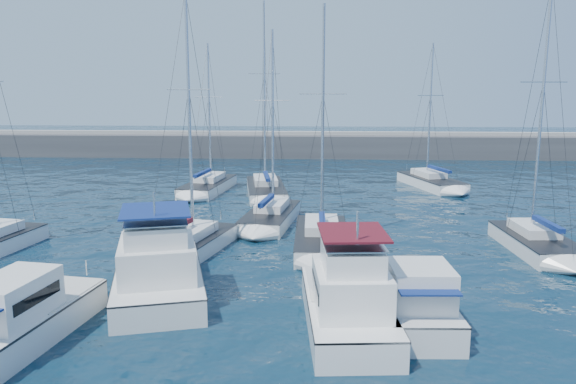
{
  "coord_description": "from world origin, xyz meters",
  "views": [
    {
      "loc": [
        2.77,
        -24.95,
        9.64
      ],
      "look_at": [
        0.91,
        9.88,
        3.0
      ],
      "focal_mm": 35.0,
      "sensor_mm": 36.0,
      "label": 1
    }
  ],
  "objects_px": {
    "sailboat_mid_d": "(322,239)",
    "motor_yacht_port_inner": "(158,272)",
    "sailboat_mid_e": "(536,242)",
    "motor_yacht_stbd_inner": "(348,303)",
    "sailboat_back_b": "(266,189)",
    "sailboat_mid_c": "(271,217)",
    "sailboat_mid_b": "(187,245)",
    "motor_yacht_stbd_outer": "(416,307)",
    "motor_yacht_port_outer": "(26,318)",
    "sailboat_back_c": "(431,182)",
    "sailboat_back_a": "(208,186)"
  },
  "relations": [
    {
      "from": "motor_yacht_stbd_inner",
      "to": "sailboat_mid_d",
      "type": "height_order",
      "value": "sailboat_mid_d"
    },
    {
      "from": "motor_yacht_port_inner",
      "to": "sailboat_mid_e",
      "type": "xyz_separation_m",
      "value": [
        20.3,
        8.21,
        -0.59
      ]
    },
    {
      "from": "motor_yacht_stbd_inner",
      "to": "sailboat_mid_e",
      "type": "xyz_separation_m",
      "value": [
        11.68,
        11.6,
        -0.59
      ]
    },
    {
      "from": "sailboat_mid_c",
      "to": "sailboat_back_b",
      "type": "xyz_separation_m",
      "value": [
        -1.35,
        10.63,
        0.02
      ]
    },
    {
      "from": "sailboat_back_b",
      "to": "sailboat_back_c",
      "type": "height_order",
      "value": "sailboat_back_b"
    },
    {
      "from": "sailboat_mid_e",
      "to": "sailboat_mid_b",
      "type": "bearing_deg",
      "value": -178.66
    },
    {
      "from": "motor_yacht_stbd_outer",
      "to": "sailboat_mid_d",
      "type": "bearing_deg",
      "value": 105.37
    },
    {
      "from": "motor_yacht_stbd_outer",
      "to": "sailboat_mid_e",
      "type": "relative_size",
      "value": 0.36
    },
    {
      "from": "motor_yacht_port_inner",
      "to": "motor_yacht_stbd_inner",
      "type": "height_order",
      "value": "same"
    },
    {
      "from": "motor_yacht_stbd_outer",
      "to": "sailboat_mid_e",
      "type": "height_order",
      "value": "sailboat_mid_e"
    },
    {
      "from": "motor_yacht_port_inner",
      "to": "motor_yacht_stbd_outer",
      "type": "bearing_deg",
      "value": -31.06
    },
    {
      "from": "sailboat_back_a",
      "to": "sailboat_back_b",
      "type": "height_order",
      "value": "sailboat_back_b"
    },
    {
      "from": "motor_yacht_port_inner",
      "to": "sailboat_mid_d",
      "type": "xyz_separation_m",
      "value": [
        7.64,
        8.37,
        -0.62
      ]
    },
    {
      "from": "motor_yacht_port_inner",
      "to": "sailboat_back_a",
      "type": "relative_size",
      "value": 0.72
    },
    {
      "from": "motor_yacht_port_inner",
      "to": "sailboat_back_c",
      "type": "height_order",
      "value": "sailboat_back_c"
    },
    {
      "from": "sailboat_mid_d",
      "to": "motor_yacht_port_inner",
      "type": "bearing_deg",
      "value": -132.91
    },
    {
      "from": "sailboat_mid_d",
      "to": "sailboat_back_c",
      "type": "relative_size",
      "value": 1.05
    },
    {
      "from": "motor_yacht_stbd_outer",
      "to": "sailboat_mid_b",
      "type": "xyz_separation_m",
      "value": [
        -11.5,
        9.59,
        -0.42
      ]
    },
    {
      "from": "sailboat_mid_c",
      "to": "sailboat_back_a",
      "type": "bearing_deg",
      "value": 127.2
    },
    {
      "from": "motor_yacht_stbd_inner",
      "to": "sailboat_back_c",
      "type": "xyz_separation_m",
      "value": [
        9.66,
        32.81,
        -0.63
      ]
    },
    {
      "from": "sailboat_back_b",
      "to": "sailboat_mid_c",
      "type": "bearing_deg",
      "value": -91.4
    },
    {
      "from": "sailboat_mid_b",
      "to": "sailboat_mid_d",
      "type": "distance_m",
      "value": 8.01
    },
    {
      "from": "motor_yacht_port_inner",
      "to": "sailboat_mid_d",
      "type": "bearing_deg",
      "value": 31.99
    },
    {
      "from": "sailboat_mid_b",
      "to": "sailboat_mid_e",
      "type": "bearing_deg",
      "value": 18.52
    },
    {
      "from": "sailboat_back_a",
      "to": "sailboat_mid_c",
      "type": "bearing_deg",
      "value": -53.19
    },
    {
      "from": "sailboat_mid_b",
      "to": "sailboat_mid_e",
      "type": "height_order",
      "value": "sailboat_mid_e"
    },
    {
      "from": "sailboat_back_a",
      "to": "sailboat_back_b",
      "type": "xyz_separation_m",
      "value": [
        5.45,
        -1.35,
        0.03
      ]
    },
    {
      "from": "sailboat_mid_b",
      "to": "sailboat_back_b",
      "type": "xyz_separation_m",
      "value": [
        2.87,
        18.16,
        0.01
      ]
    },
    {
      "from": "motor_yacht_stbd_inner",
      "to": "sailboat_mid_e",
      "type": "relative_size",
      "value": 0.52
    },
    {
      "from": "motor_yacht_port_inner",
      "to": "sailboat_mid_e",
      "type": "height_order",
      "value": "sailboat_mid_e"
    },
    {
      "from": "motor_yacht_port_outer",
      "to": "motor_yacht_port_inner",
      "type": "relative_size",
      "value": 0.76
    },
    {
      "from": "motor_yacht_port_inner",
      "to": "sailboat_mid_e",
      "type": "distance_m",
      "value": 21.91
    },
    {
      "from": "sailboat_mid_c",
      "to": "sailboat_back_b",
      "type": "relative_size",
      "value": 0.8
    },
    {
      "from": "sailboat_mid_e",
      "to": "motor_yacht_stbd_inner",
      "type": "bearing_deg",
      "value": -138.75
    },
    {
      "from": "sailboat_mid_e",
      "to": "sailboat_mid_d",
      "type": "bearing_deg",
      "value": 175.72
    },
    {
      "from": "motor_yacht_stbd_outer",
      "to": "sailboat_back_c",
      "type": "bearing_deg",
      "value": 75.45
    },
    {
      "from": "motor_yacht_port_inner",
      "to": "motor_yacht_stbd_inner",
      "type": "xyz_separation_m",
      "value": [
        8.62,
        -3.39,
        0.0
      ]
    },
    {
      "from": "sailboat_mid_d",
      "to": "sailboat_back_b",
      "type": "bearing_deg",
      "value": 106.28
    },
    {
      "from": "sailboat_mid_b",
      "to": "sailboat_back_a",
      "type": "bearing_deg",
      "value": 111.16
    },
    {
      "from": "sailboat_back_c",
      "to": "sailboat_back_a",
      "type": "bearing_deg",
      "value": 172.04
    },
    {
      "from": "motor_yacht_port_outer",
      "to": "sailboat_back_c",
      "type": "relative_size",
      "value": 0.54
    },
    {
      "from": "motor_yacht_stbd_outer",
      "to": "sailboat_back_b",
      "type": "bearing_deg",
      "value": 104.74
    },
    {
      "from": "sailboat_mid_e",
      "to": "sailboat_back_c",
      "type": "height_order",
      "value": "sailboat_mid_e"
    },
    {
      "from": "motor_yacht_port_inner",
      "to": "sailboat_mid_c",
      "type": "distance_m",
      "value": 14.58
    },
    {
      "from": "sailboat_mid_b",
      "to": "sailboat_mid_e",
      "type": "xyz_separation_m",
      "value": [
        20.45,
        1.75,
        0.02
      ]
    },
    {
      "from": "sailboat_mid_c",
      "to": "sailboat_back_c",
      "type": "relative_size",
      "value": 0.99
    },
    {
      "from": "sailboat_mid_e",
      "to": "sailboat_back_b",
      "type": "relative_size",
      "value": 0.92
    },
    {
      "from": "motor_yacht_port_outer",
      "to": "sailboat_mid_e",
      "type": "distance_m",
      "value": 27.39
    },
    {
      "from": "motor_yacht_port_outer",
      "to": "sailboat_mid_d",
      "type": "height_order",
      "value": "sailboat_mid_d"
    },
    {
      "from": "sailboat_mid_c",
      "to": "motor_yacht_stbd_outer",
      "type": "bearing_deg",
      "value": -59.36
    }
  ]
}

